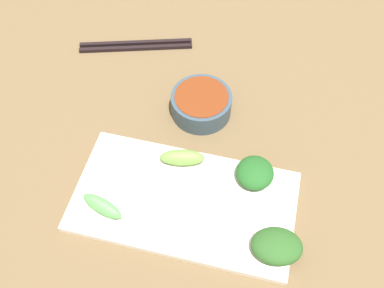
% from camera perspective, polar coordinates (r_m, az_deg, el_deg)
% --- Properties ---
extents(tabletop, '(2.10, 2.10, 0.02)m').
position_cam_1_polar(tabletop, '(0.75, 0.28, -3.56)').
color(tabletop, brown).
rests_on(tabletop, ground).
extents(sauce_bowl, '(0.11, 0.11, 0.04)m').
position_cam_1_polar(sauce_bowl, '(0.79, 1.22, 5.32)').
color(sauce_bowl, '#344654').
rests_on(sauce_bowl, tabletop).
extents(serving_plate, '(0.19, 0.35, 0.01)m').
position_cam_1_polar(serving_plate, '(0.71, -1.37, -7.36)').
color(serving_plate, silver).
rests_on(serving_plate, tabletop).
extents(broccoli_stalk_0, '(0.04, 0.08, 0.03)m').
position_cam_1_polar(broccoli_stalk_0, '(0.72, -1.25, -1.70)').
color(broccoli_stalk_0, '#6EA244').
rests_on(broccoli_stalk_0, serving_plate).
extents(broccoli_leafy_1, '(0.07, 0.08, 0.03)m').
position_cam_1_polar(broccoli_leafy_1, '(0.67, 10.96, -12.87)').
color(broccoli_leafy_1, '#285320').
rests_on(broccoli_leafy_1, serving_plate).
extents(broccoli_stalk_2, '(0.04, 0.07, 0.03)m').
position_cam_1_polar(broccoli_stalk_2, '(0.69, -11.58, -7.90)').
color(broccoli_stalk_2, '#5CB259').
rests_on(broccoli_stalk_2, serving_plate).
extents(broccoli_leafy_3, '(0.06, 0.06, 0.03)m').
position_cam_1_polar(broccoli_leafy_3, '(0.72, 8.19, -3.58)').
color(broccoli_leafy_3, '#1F5620').
rests_on(broccoli_leafy_3, serving_plate).
extents(chopsticks, '(0.09, 0.23, 0.01)m').
position_cam_1_polar(chopsticks, '(0.93, -7.28, 12.55)').
color(chopsticks, black).
rests_on(chopsticks, tabletop).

